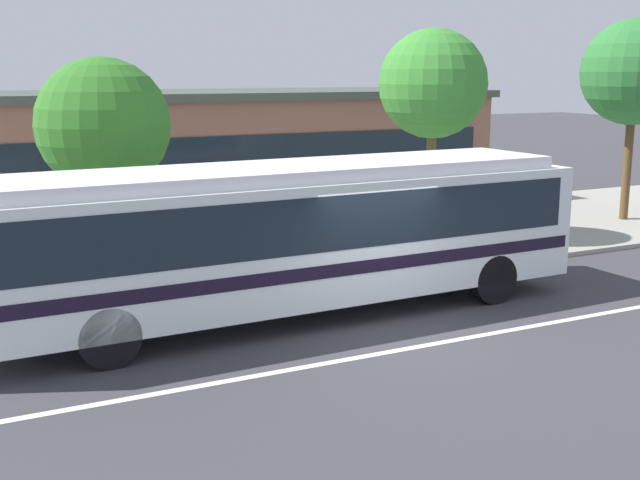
% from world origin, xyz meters
% --- Properties ---
extents(ground_plane, '(120.00, 120.00, 0.00)m').
position_xyz_m(ground_plane, '(0.00, 0.00, 0.00)').
color(ground_plane, '#38383D').
extents(sidewalk_slab, '(60.00, 8.00, 0.12)m').
position_xyz_m(sidewalk_slab, '(0.00, 7.12, 0.06)').
color(sidewalk_slab, gray).
rests_on(sidewalk_slab, ground_plane).
extents(lane_stripe_center, '(56.00, 0.16, 0.01)m').
position_xyz_m(lane_stripe_center, '(0.00, -0.80, 0.00)').
color(lane_stripe_center, silver).
rests_on(lane_stripe_center, ground_plane).
extents(transit_bus, '(11.70, 2.80, 2.89)m').
position_xyz_m(transit_bus, '(-1.17, 1.78, 1.68)').
color(transit_bus, white).
rests_on(transit_bus, ground_plane).
extents(pedestrian_waiting_near_sign, '(0.42, 0.42, 1.67)m').
position_xyz_m(pedestrian_waiting_near_sign, '(2.86, 5.22, 1.09)').
color(pedestrian_waiting_near_sign, '#343739').
rests_on(pedestrian_waiting_near_sign, sidewalk_slab).
extents(pedestrian_walking_along_curb, '(0.41, 0.41, 1.70)m').
position_xyz_m(pedestrian_walking_along_curb, '(-1.34, 3.88, 1.11)').
color(pedestrian_walking_along_curb, '#19394C').
rests_on(pedestrian_walking_along_curb, sidewalk_slab).
extents(pedestrian_standing_by_tree, '(0.43, 0.43, 1.67)m').
position_xyz_m(pedestrian_standing_by_tree, '(4.32, 4.02, 1.10)').
color(pedestrian_standing_by_tree, '#273C3A').
rests_on(pedestrian_standing_by_tree, sidewalk_slab).
extents(street_tree_near_stop, '(2.88, 2.88, 4.78)m').
position_xyz_m(street_tree_near_stop, '(-3.70, 5.96, 3.44)').
color(street_tree_near_stop, brown).
rests_on(street_tree_near_stop, sidewalk_slab).
extents(street_tree_mid_block, '(2.87, 2.87, 5.58)m').
position_xyz_m(street_tree_mid_block, '(4.98, 6.23, 4.24)').
color(street_tree_mid_block, brown).
rests_on(street_tree_mid_block, sidewalk_slab).
extents(street_tree_far_end, '(3.16, 3.16, 6.03)m').
position_xyz_m(street_tree_far_end, '(11.99, 5.94, 4.55)').
color(street_tree_far_end, brown).
rests_on(street_tree_far_end, sidewalk_slab).
extents(station_building, '(19.19, 7.26, 3.95)m').
position_xyz_m(station_building, '(1.30, 14.38, 1.99)').
color(station_building, '#8D5B4C').
rests_on(station_building, ground_plane).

